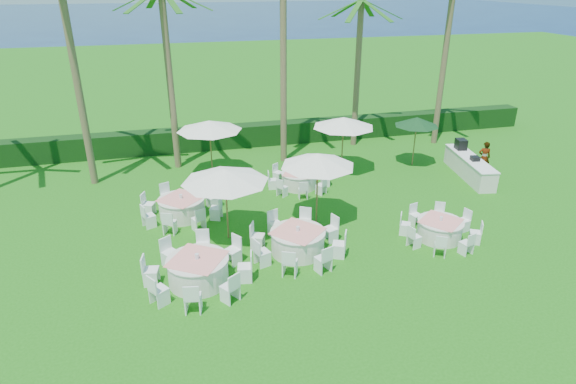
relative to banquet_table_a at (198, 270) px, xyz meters
The scene contains 20 objects.
ground 4.10m from the banquet_table_a, 11.83° to the left, with size 120.00×120.00×0.00m, color #1B5F10.
hedge 13.44m from the banquet_table_a, 72.73° to the left, with size 34.00×1.00×1.20m, color black.
ocean 102.91m from the banquet_table_a, 87.78° to the left, with size 260.00×260.00×0.00m, color #071848.
banquet_table_a is the anchor object (origin of this frame).
banquet_table_b 3.60m from the banquet_table_a, 15.38° to the left, with size 3.26×3.26×1.00m.
banquet_table_c 8.75m from the banquet_table_a, ahead, with size 2.84×2.84×0.88m.
banquet_table_d 4.70m from the banquet_table_a, 93.09° to the left, with size 3.12×3.12×0.97m.
banquet_table_e 8.14m from the banquet_table_a, 51.83° to the left, with size 2.83×2.83×0.87m.
umbrella_a 3.49m from the banquet_table_a, 63.22° to the left, with size 3.07×3.07×2.71m.
umbrella_b 6.02m from the banquet_table_a, 31.84° to the left, with size 2.81×2.81×2.82m.
umbrella_c 9.14m from the banquet_table_a, 81.10° to the left, with size 3.04×3.04×2.71m.
umbrella_d 11.03m from the banquet_table_a, 45.71° to the left, with size 2.95×2.95×2.72m.
umbrella_green 13.86m from the banquet_table_a, 34.11° to the left, with size 2.18×2.18×2.48m.
buffet_table 14.40m from the banquet_table_a, 23.19° to the left, with size 1.52×4.20×1.46m.
staff_person 15.33m from the banquet_table_a, 22.56° to the left, with size 0.58×0.38×1.58m, color gray.
palm_a 11.14m from the banquet_table_a, 113.58° to the left, with size 4.40×4.01×9.52m.
palm_b 11.20m from the banquet_table_a, 90.92° to the left, with size 4.34×4.29×8.37m.
palm_c 12.57m from the banquet_table_a, 62.41° to the left, with size 4.27×4.36×11.23m.
palm_d 15.52m from the banquet_table_a, 49.95° to the left, with size 4.39×4.20×7.74m.
palm_e 18.38m from the banquet_table_a, 36.71° to the left, with size 4.24×4.37×8.95m.
Camera 1 is at (-4.41, -13.75, 8.75)m, focal length 30.00 mm.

